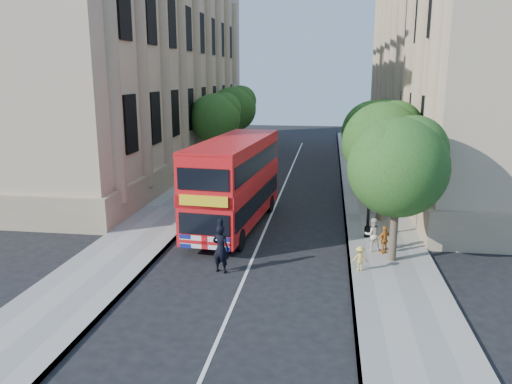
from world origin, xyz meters
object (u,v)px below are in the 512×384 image
at_px(lamp_post, 370,188).
at_px(box_van, 229,181).
at_px(double_decker_bus, 235,180).
at_px(police_constable, 221,249).
at_px(woman_pedestrian, 373,234).

bearing_deg(lamp_post, box_van, 147.92).
xyz_separation_m(double_decker_bus, box_van, (-1.07, 3.79, -0.89)).
distance_m(lamp_post, double_decker_bus, 6.65).
height_order(double_decker_bus, police_constable, double_decker_bus).
bearing_deg(double_decker_bus, lamp_post, -3.62).
bearing_deg(woman_pedestrian, double_decker_bus, -35.84).
height_order(lamp_post, police_constable, lamp_post).
bearing_deg(woman_pedestrian, box_van, -53.11).
relative_size(box_van, woman_pedestrian, 3.78).
height_order(police_constable, woman_pedestrian, police_constable).
relative_size(box_van, police_constable, 2.88).
relative_size(double_decker_bus, police_constable, 5.04).
relative_size(lamp_post, double_decker_bus, 0.53).
bearing_deg(woman_pedestrian, police_constable, 14.76).
bearing_deg(double_decker_bus, woman_pedestrian, -18.83).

